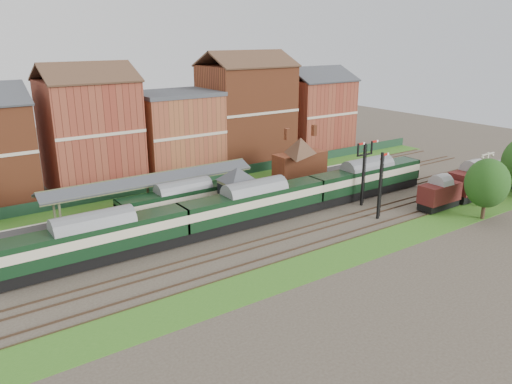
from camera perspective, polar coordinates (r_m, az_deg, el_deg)
ground at (r=59.00m, az=2.09°, el=-3.05°), size 160.00×160.00×0.00m
grass_back at (r=71.70m, az=-5.63°, el=0.68°), size 90.00×4.50×0.06m
grass_front at (r=50.69m, az=10.35°, el=-6.90°), size 90.00×5.00×0.06m
fence at (r=73.18m, az=-6.42°, el=1.60°), size 90.00×0.12×1.50m
platform at (r=64.05m, az=-6.76°, el=-1.00°), size 55.00×3.40×1.00m
signal_box at (r=58.84m, az=-2.11°, el=0.18°), size 5.40×5.40×6.00m
brick_hut at (r=63.94m, az=3.93°, el=-0.29°), size 3.20×2.64×2.94m
station_building at (r=72.32m, az=5.07°, el=4.07°), size 8.10×8.10×5.90m
canopy at (r=60.40m, az=-11.90°, el=1.64°), size 26.00×3.89×4.08m
semaphore_bracket at (r=63.61m, az=12.21°, el=2.48°), size 3.60×0.25×8.18m
semaphore_siding at (r=59.41m, az=14.01°, el=0.80°), size 1.23×0.25×8.00m
yard_lamp at (r=68.07m, az=24.67°, el=1.67°), size 2.60×0.22×7.00m
town_backdrop at (r=77.76m, az=-9.21°, el=7.17°), size 69.00×10.00×16.00m
dmu_train at (r=56.62m, az=-0.13°, el=-1.30°), size 54.80×2.88×4.21m
platform_railcar at (r=59.28m, az=-8.24°, el=-0.89°), size 16.05×2.53×3.70m
goods_van_a at (r=71.06m, az=23.46°, el=1.04°), size 6.77×2.93×4.11m
goods_van_b at (r=65.58m, az=20.24°, el=-0.21°), size 5.67×2.46×3.44m
goods_van_c at (r=76.85m, az=26.11°, el=1.55°), size 5.49×2.38×3.33m
tree_far at (r=63.31m, az=24.91°, el=0.92°), size 4.99×4.99×7.29m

